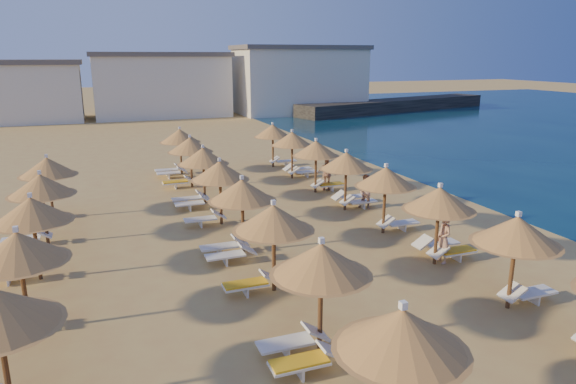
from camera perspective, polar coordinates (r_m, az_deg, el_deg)
name	(u,v)px	position (r m, az deg, el deg)	size (l,w,h in m)	color
ground	(313,255)	(18.49, 2.77, -7.05)	(220.00, 220.00, 0.00)	tan
jetty	(397,105)	(68.29, 11.97, 9.43)	(30.00, 4.00, 1.50)	black
hotel_blocks	(173,84)	(61.97, -12.63, 11.60)	(48.17, 10.96, 8.10)	silver
parasol_row_east	(410,188)	(19.08, 13.43, 0.41)	(2.45, 33.01, 2.85)	brown
parasol_row_west	(256,204)	(16.61, -3.54, -1.36)	(2.45, 33.01, 2.85)	brown
parasol_row_inland	(26,228)	(16.07, -27.12, -3.59)	(2.45, 19.43, 2.85)	brown
loungers	(289,256)	(17.49, 0.12, -7.16)	(15.69, 31.13, 0.66)	white
beachgoer_c	(326,174)	(27.22, 4.29, 2.02)	(1.00, 0.42, 1.71)	tan
beachgoer_b	(366,192)	(24.00, 8.70, 0.01)	(0.79, 0.61, 1.62)	tan
beachgoer_a	(444,239)	(18.39, 16.92, -5.00)	(0.62, 0.41, 1.71)	tan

